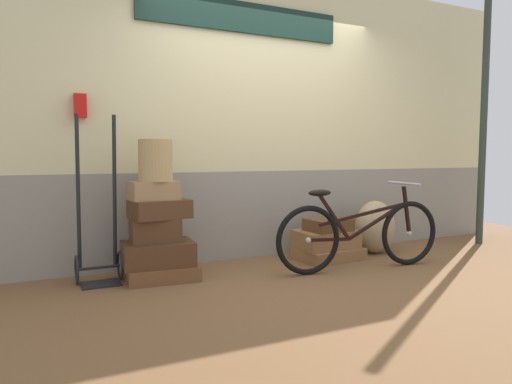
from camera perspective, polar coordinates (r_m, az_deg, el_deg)
ground at (r=4.27m, az=5.88°, el=-10.21°), size 8.44×5.20×0.06m
station_building at (r=4.89m, az=0.84°, el=9.40°), size 6.44×0.74×2.92m
suitcase_0 at (r=4.08m, az=-11.57°, el=-9.66°), size 0.62×0.49×0.12m
suitcase_1 at (r=4.05m, az=-12.01°, el=-7.43°), size 0.62×0.45×0.20m
suitcase_2 at (r=4.02m, az=-12.35°, el=-4.60°), size 0.42×0.33×0.20m
suitcase_3 at (r=4.00m, az=-11.81°, el=-2.05°), size 0.51×0.38×0.16m
suitcase_4 at (r=3.99m, az=-12.53°, el=0.18°), size 0.40×0.30×0.16m
suitcase_5 at (r=4.79m, az=8.90°, el=-7.51°), size 0.67×0.52×0.12m
suitcase_6 at (r=4.77m, az=8.59°, el=-5.77°), size 0.60×0.43×0.18m
suitcase_7 at (r=4.72m, az=8.90°, el=-4.02°), size 0.44×0.35×0.12m
wicker_basket at (r=3.96m, az=-12.31°, el=3.84°), size 0.28×0.28×0.35m
luggage_trolley at (r=4.05m, az=-18.92°, el=-5.42°), size 0.37×0.34×1.39m
burlap_sack at (r=5.15m, az=14.48°, el=-4.21°), size 0.45×0.38×0.57m
bicycle at (r=4.37m, az=12.76°, el=-5.08°), size 1.70×0.46×0.80m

